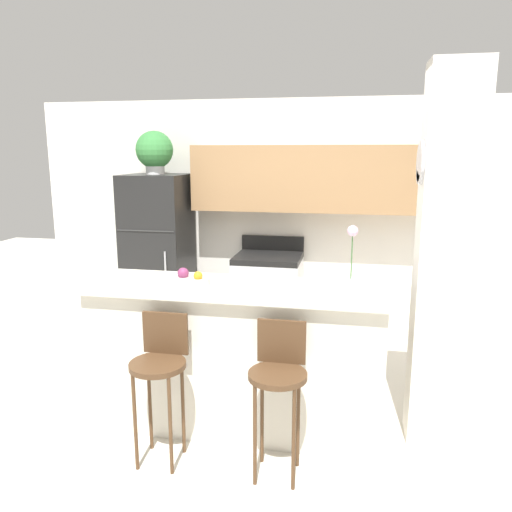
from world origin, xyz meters
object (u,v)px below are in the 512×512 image
(orchid_vase, at_px, (351,277))
(trash_bin, at_px, (201,323))
(bar_stool_left, at_px, (160,366))
(bar_stool_right, at_px, (279,376))
(potted_plant_on_fridge, at_px, (154,151))
(fruit_bowl, at_px, (190,280))
(stove_range, at_px, (268,296))
(refrigerator, at_px, (159,254))

(orchid_vase, xyz_separation_m, trash_bin, (-1.55, 1.65, -1.00))
(bar_stool_left, xyz_separation_m, bar_stool_right, (0.77, 0.00, 0.00))
(potted_plant_on_fridge, height_order, orchid_vase, potted_plant_on_fridge)
(orchid_vase, relative_size, fruit_bowl, 1.68)
(stove_range, relative_size, bar_stool_right, 1.10)
(bar_stool_left, relative_size, bar_stool_right, 1.00)
(stove_range, xyz_separation_m, bar_stool_right, (0.47, -2.33, 0.19))
(trash_bin, bearing_deg, fruit_bowl, -74.66)
(refrigerator, xyz_separation_m, bar_stool_right, (1.69, -2.29, -0.23))
(bar_stool_right, xyz_separation_m, orchid_vase, (0.41, 0.41, 0.54))
(bar_stool_left, relative_size, fruit_bowl, 3.58)
(potted_plant_on_fridge, relative_size, trash_bin, 1.20)
(stove_range, distance_m, fruit_bowl, 2.02)
(stove_range, xyz_separation_m, fruit_bowl, (-0.23, -1.89, 0.65))
(bar_stool_right, height_order, orchid_vase, orchid_vase)
(stove_range, relative_size, potted_plant_on_fridge, 2.35)
(bar_stool_left, height_order, trash_bin, bar_stool_left)
(refrigerator, bearing_deg, orchid_vase, -41.78)
(bar_stool_left, xyz_separation_m, potted_plant_on_fridge, (-0.92, 2.29, 1.35))
(orchid_vase, bearing_deg, trash_bin, 133.35)
(bar_stool_left, distance_m, bar_stool_right, 0.77)
(bar_stool_left, relative_size, orchid_vase, 2.13)
(bar_stool_right, relative_size, trash_bin, 2.55)
(fruit_bowl, bearing_deg, potted_plant_on_fridge, 118.14)
(trash_bin, bearing_deg, bar_stool_right, -60.94)
(bar_stool_right, distance_m, fruit_bowl, 0.94)
(bar_stool_left, bearing_deg, fruit_bowl, 80.78)
(fruit_bowl, height_order, trash_bin, fruit_bowl)
(refrigerator, relative_size, bar_stool_left, 1.81)
(fruit_bowl, bearing_deg, bar_stool_right, -31.75)
(stove_range, bearing_deg, potted_plant_on_fridge, -178.36)
(refrigerator, relative_size, fruit_bowl, 6.46)
(orchid_vase, relative_size, trash_bin, 1.20)
(refrigerator, height_order, stove_range, refrigerator)
(refrigerator, height_order, bar_stool_left, refrigerator)
(stove_range, relative_size, bar_stool_left, 1.10)
(stove_range, height_order, orchid_vase, orchid_vase)
(bar_stool_left, relative_size, potted_plant_on_fridge, 2.13)
(stove_range, xyz_separation_m, trash_bin, (-0.68, -0.27, -0.27))
(bar_stool_left, bearing_deg, trash_bin, 100.36)
(stove_range, distance_m, trash_bin, 0.78)
(bar_stool_left, xyz_separation_m, orchid_vase, (1.18, 0.41, 0.54))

